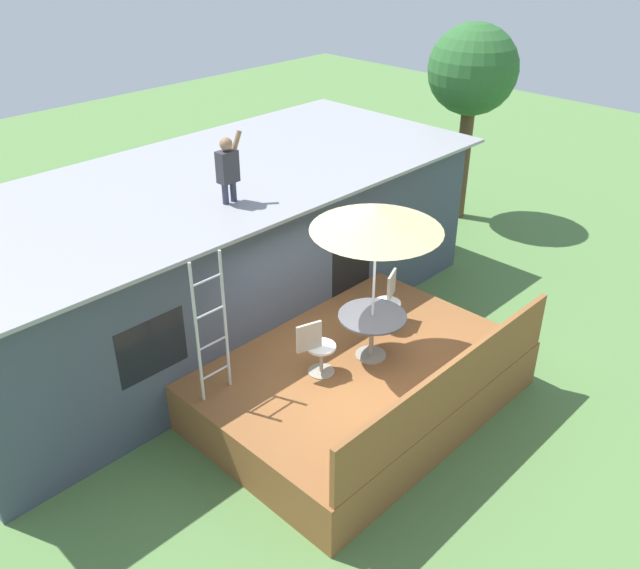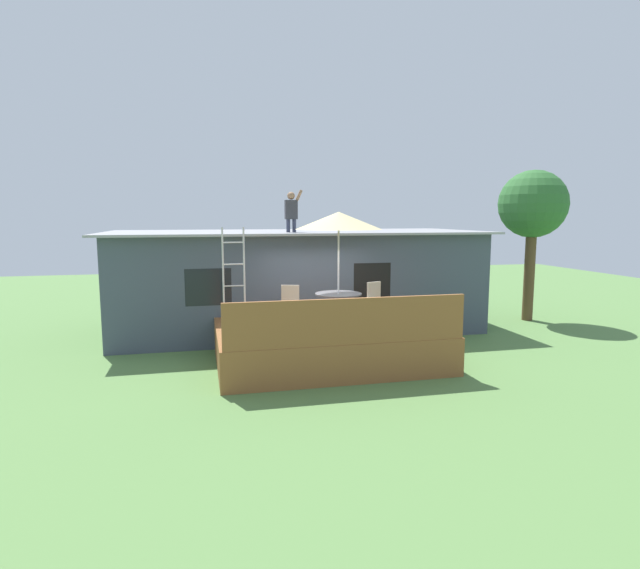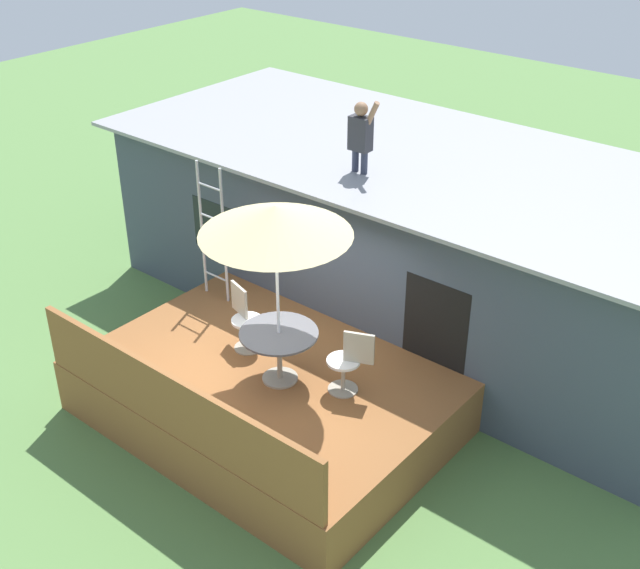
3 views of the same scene
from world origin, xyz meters
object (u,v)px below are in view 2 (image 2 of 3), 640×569
at_px(patio_table, 338,300).
at_px(patio_umbrella, 339,221).
at_px(backyard_tree, 533,206).
at_px(patio_chair_left, 296,306).
at_px(person_figure, 292,209).
at_px(patio_chair_right, 370,302).
at_px(step_ladder, 234,275).

relative_size(patio_table, patio_umbrella, 0.41).
bearing_deg(backyard_tree, patio_chair_left, -160.41).
relative_size(person_figure, patio_chair_right, 1.21).
xyz_separation_m(step_ladder, patio_chair_left, (1.32, -0.72, -0.64)).
bearing_deg(backyard_tree, step_ladder, -167.20).
bearing_deg(person_figure, patio_umbrella, -76.47).
bearing_deg(person_figure, patio_chair_left, -97.87).
bearing_deg(patio_table, person_figure, 103.53).
bearing_deg(patio_umbrella, person_figure, 103.53).
bearing_deg(patio_chair_left, patio_umbrella, 0.00).
relative_size(patio_umbrella, step_ladder, 1.15).
xyz_separation_m(patio_chair_left, backyard_tree, (7.94, 2.83, 2.29)).
height_order(step_ladder, patio_chair_left, step_ladder).
bearing_deg(patio_table, step_ladder, 155.69).
relative_size(patio_table, backyard_tree, 0.22).
bearing_deg(backyard_tree, patio_umbrella, -156.16).
bearing_deg(backyard_tree, patio_chair_right, -156.11).
height_order(step_ladder, patio_chair_right, step_ladder).
bearing_deg(patio_umbrella, step_ladder, 155.69).
xyz_separation_m(patio_umbrella, patio_chair_right, (0.86, 0.38, -1.89)).
xyz_separation_m(patio_table, person_figure, (-0.60, 2.50, 2.05)).
xyz_separation_m(patio_chair_right, backyard_tree, (6.17, 2.73, 2.29)).
bearing_deg(patio_chair_left, person_figure, 99.42).
bearing_deg(patio_chair_right, patio_chair_left, -20.50).
relative_size(patio_chair_right, backyard_tree, 0.20).
distance_m(person_figure, backyard_tree, 7.66).
relative_size(patio_table, person_figure, 0.94).
distance_m(person_figure, patio_chair_right, 3.38).
xyz_separation_m(patio_table, step_ladder, (-2.23, 1.01, 0.51)).
distance_m(step_ladder, patio_chair_right, 3.22).
xyz_separation_m(step_ladder, backyard_tree, (9.26, 2.10, 1.65)).
xyz_separation_m(patio_umbrella, patio_chair_left, (-0.91, 0.28, -1.89)).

